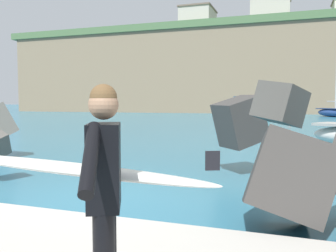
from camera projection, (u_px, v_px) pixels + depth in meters
ground_plane at (108, 195)px, 7.21m from camera, size 400.00×400.00×0.00m
breakwater_jetty at (173, 134)px, 8.04m from camera, size 28.58×6.46×2.70m
surfer_with_board at (101, 185)px, 2.62m from camera, size 2.05×1.47×1.78m
boat_near_centre at (244, 112)px, 39.78m from camera, size 6.16×3.39×2.53m
boat_mid_left at (333, 112)px, 44.90m from camera, size 4.28×4.63×7.50m
mooring_buoy_outer at (290, 121)px, 31.04m from camera, size 0.44×0.44×0.44m
headland_bluff at (307, 73)px, 70.80m from camera, size 111.03×38.28×15.36m
station_building_central at (194, 27)px, 80.09m from camera, size 5.00×4.85×6.65m
station_building_east at (270, 15)px, 67.85m from camera, size 7.46×5.50×6.18m
station_building_annex at (198, 21)px, 70.14m from camera, size 6.27×7.86×4.85m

